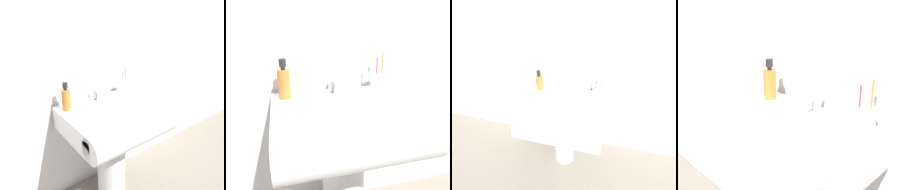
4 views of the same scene
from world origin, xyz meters
TOP-DOWN VIEW (x-y plane):
  - sink_pedestal at (0.00, 0.00)m, footprint 0.21×0.21m
  - sink_basin at (0.00, -0.06)m, footprint 0.62×0.54m
  - faucet at (-0.00, 0.17)m, footprint 0.04×0.11m
  - toothbrush_cup at (0.23, 0.16)m, footprint 0.08×0.08m
  - soap_bottle at (-0.24, 0.14)m, footprint 0.06×0.06m

SIDE VIEW (x-z plane):
  - sink_pedestal at x=0.00m, z-range 0.00..0.60m
  - sink_basin at x=0.00m, z-range 0.60..0.75m
  - faucet at x=0.00m, z-range 0.75..0.83m
  - toothbrush_cup at x=0.23m, z-range 0.69..0.90m
  - soap_bottle at x=-0.24m, z-range 0.73..0.92m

